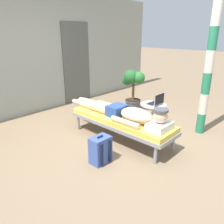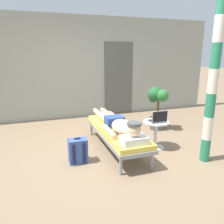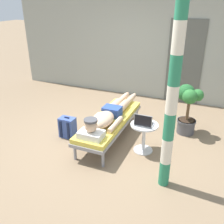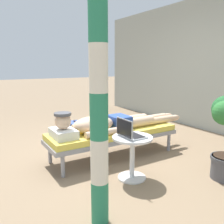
{
  "view_description": "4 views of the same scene",
  "coord_description": "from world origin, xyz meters",
  "px_view_note": "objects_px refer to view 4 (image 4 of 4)",
  "views": [
    {
      "loc": [
        -2.58,
        -2.31,
        1.82
      ],
      "look_at": [
        -0.07,
        0.06,
        0.57
      ],
      "focal_mm": 35.83,
      "sensor_mm": 36.0,
      "label": 1
    },
    {
      "loc": [
        -1.21,
        -3.62,
        1.75
      ],
      "look_at": [
        0.15,
        0.29,
        0.66
      ],
      "focal_mm": 36.12,
      "sensor_mm": 36.0,
      "label": 2
    },
    {
      "loc": [
        1.84,
        -3.87,
        2.52
      ],
      "look_at": [
        0.18,
        0.08,
        0.54
      ],
      "focal_mm": 40.66,
      "sensor_mm": 36.0,
      "label": 3
    },
    {
      "loc": [
        3.05,
        -1.76,
        1.36
      ],
      "look_at": [
        -0.02,
        0.13,
        0.64
      ],
      "focal_mm": 38.57,
      "sensor_mm": 36.0,
      "label": 4
    }
  ],
  "objects_px": {
    "person_reclining": "(108,123)",
    "backpack": "(76,134)",
    "porch_post": "(98,68)",
    "laptop": "(129,132)",
    "lounge_chair": "(113,134)",
    "side_table": "(132,150)"
  },
  "relations": [
    {
      "from": "person_reclining",
      "to": "side_table",
      "type": "height_order",
      "value": "person_reclining"
    },
    {
      "from": "laptop",
      "to": "person_reclining",
      "type": "bearing_deg",
      "value": 169.26
    },
    {
      "from": "person_reclining",
      "to": "backpack",
      "type": "height_order",
      "value": "person_reclining"
    },
    {
      "from": "backpack",
      "to": "porch_post",
      "type": "height_order",
      "value": "porch_post"
    },
    {
      "from": "laptop",
      "to": "backpack",
      "type": "xyz_separation_m",
      "value": [
        -1.49,
        -0.04,
        -0.39
      ]
    },
    {
      "from": "lounge_chair",
      "to": "person_reclining",
      "type": "relative_size",
      "value": 0.9
    },
    {
      "from": "porch_post",
      "to": "person_reclining",
      "type": "bearing_deg",
      "value": 146.86
    },
    {
      "from": "laptop",
      "to": "lounge_chair",
      "type": "bearing_deg",
      "value": 162.16
    },
    {
      "from": "lounge_chair",
      "to": "porch_post",
      "type": "height_order",
      "value": "porch_post"
    },
    {
      "from": "lounge_chair",
      "to": "person_reclining",
      "type": "distance_m",
      "value": 0.2
    },
    {
      "from": "side_table",
      "to": "porch_post",
      "type": "bearing_deg",
      "value": -54.21
    },
    {
      "from": "person_reclining",
      "to": "backpack",
      "type": "xyz_separation_m",
      "value": [
        -0.77,
        -0.18,
        -0.32
      ]
    },
    {
      "from": "lounge_chair",
      "to": "porch_post",
      "type": "relative_size",
      "value": 0.74
    },
    {
      "from": "laptop",
      "to": "backpack",
      "type": "bearing_deg",
      "value": -178.47
    },
    {
      "from": "backpack",
      "to": "porch_post",
      "type": "relative_size",
      "value": 0.16
    },
    {
      "from": "side_table",
      "to": "laptop",
      "type": "bearing_deg",
      "value": -90.0
    },
    {
      "from": "lounge_chair",
      "to": "backpack",
      "type": "bearing_deg",
      "value": -160.64
    },
    {
      "from": "lounge_chair",
      "to": "laptop",
      "type": "bearing_deg",
      "value": -17.84
    },
    {
      "from": "porch_post",
      "to": "side_table",
      "type": "bearing_deg",
      "value": 125.79
    },
    {
      "from": "lounge_chair",
      "to": "side_table",
      "type": "bearing_deg",
      "value": -14.06
    },
    {
      "from": "lounge_chair",
      "to": "laptop",
      "type": "distance_m",
      "value": 0.79
    },
    {
      "from": "laptop",
      "to": "porch_post",
      "type": "xyz_separation_m",
      "value": [
        0.52,
        -0.67,
        0.74
      ]
    }
  ]
}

